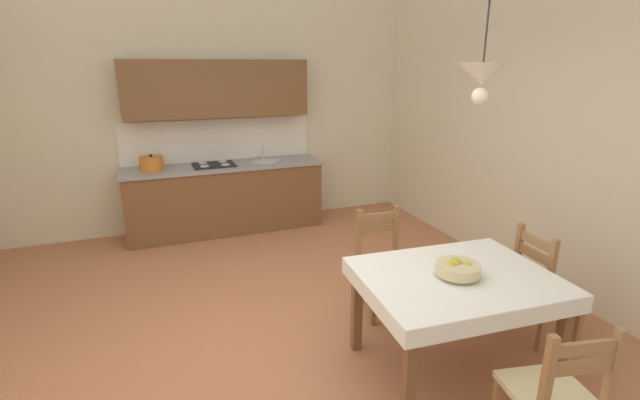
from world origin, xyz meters
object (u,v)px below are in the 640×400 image
dining_chair_window_side (544,287)px  dining_chair_kitchen_side (383,264)px  dining_table (455,291)px  kitchen_cabinetry (223,167)px  fruit_bowl (458,269)px  pendant_lamp (482,75)px  dining_chair_camera_side (554,397)px

dining_chair_window_side → dining_chair_kitchen_side: (-1.00, 0.84, 0.00)m
dining_table → kitchen_cabinetry: bearing=105.7°
dining_table → dining_chair_window_side: (0.94, 0.08, -0.19)m
kitchen_cabinetry → fruit_bowl: (0.97, -3.54, -0.04)m
dining_chair_window_side → fruit_bowl: dining_chair_window_side is taller
dining_table → dining_chair_kitchen_side: dining_chair_kitchen_side is taller
dining_chair_window_side → pendant_lamp: 1.83m
dining_chair_camera_side → fruit_bowl: dining_chair_camera_side is taller
dining_chair_camera_side → pendant_lamp: size_ratio=1.16×
dining_table → dining_chair_window_side: bearing=4.7°
dining_chair_camera_side → fruit_bowl: (0.00, 0.86, 0.37)m
dining_chair_camera_side → pendant_lamp: pendant_lamp is taller
dining_chair_kitchen_side → pendant_lamp: (0.19, -0.81, 1.64)m
kitchen_cabinetry → dining_chair_camera_side: (0.97, -4.40, -0.41)m
dining_chair_camera_side → dining_chair_kitchen_side: same height
dining_chair_window_side → fruit_bowl: (-0.96, -0.10, 0.37)m
dining_table → pendant_lamp: size_ratio=1.73×
dining_table → dining_chair_camera_side: bearing=-91.3°
kitchen_cabinetry → dining_chair_camera_side: kitchen_cabinetry is taller
dining_chair_window_side → dining_chair_kitchen_side: bearing=139.9°
dining_table → dining_chair_camera_side: 0.90m
dining_table → dining_chair_camera_side: (-0.02, -0.88, -0.19)m
dining_chair_camera_side → dining_chair_window_side: 1.36m
dining_chair_kitchen_side → pendant_lamp: 1.84m
dining_chair_camera_side → dining_chair_kitchen_side: bearing=91.1°
dining_chair_window_side → dining_chair_kitchen_side: size_ratio=1.00×
kitchen_cabinetry → dining_chair_camera_side: 4.53m
dining_chair_camera_side → fruit_bowl: size_ratio=3.10×
dining_chair_kitchen_side → fruit_bowl: 1.01m
kitchen_cabinetry → fruit_bowl: bearing=-74.6°
dining_chair_kitchen_side → fruit_bowl: bearing=-87.7°
dining_table → fruit_bowl: bearing=-128.8°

